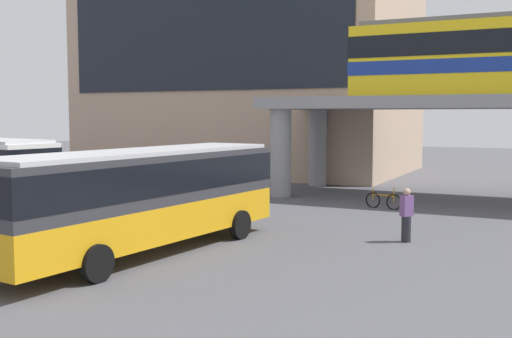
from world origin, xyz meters
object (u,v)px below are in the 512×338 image
at_px(bicycle_orange, 383,201).
at_px(pedestrian_walking_across, 188,187).
at_px(bus_main, 142,190).
at_px(station_building, 252,28).
at_px(pedestrian_by_bike_rack, 406,217).

height_order(bicycle_orange, pedestrian_walking_across, pedestrian_walking_across).
bearing_deg(bus_main, bicycle_orange, 70.87).
height_order(station_building, bicycle_orange, station_building).
xyz_separation_m(station_building, bus_main, (10.22, -28.10, -8.98)).
xyz_separation_m(bus_main, pedestrian_by_bike_rack, (6.90, 5.38, -1.12)).
distance_m(bus_main, pedestrian_by_bike_rack, 8.82).
distance_m(bus_main, pedestrian_walking_across, 10.89).
height_order(bus_main, pedestrian_by_bike_rack, bus_main).
height_order(pedestrian_by_bike_rack, pedestrian_walking_across, pedestrian_by_bike_rack).
relative_size(bus_main, bicycle_orange, 6.39).
xyz_separation_m(bicycle_orange, pedestrian_by_bike_rack, (2.59, -7.04, 0.51)).
distance_m(bus_main, bicycle_orange, 13.25).
distance_m(pedestrian_by_bike_rack, pedestrian_walking_across, 12.30).
bearing_deg(pedestrian_by_bike_rack, pedestrian_walking_across, 158.87).
bearing_deg(pedestrian_walking_across, bus_main, -65.03).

